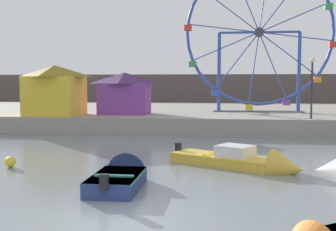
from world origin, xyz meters
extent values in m
plane|color=slate|center=(0.00, 0.00, 0.00)|extent=(240.00, 240.00, 0.00)
cube|color=gray|center=(0.00, 28.05, 0.57)|extent=(110.00, 21.34, 1.14)
cube|color=#564C47|center=(0.00, 46.76, 2.20)|extent=(140.00, 3.00, 4.40)
cube|color=gold|center=(2.48, 7.97, 0.21)|extent=(4.57, 3.52, 0.41)
cube|color=gold|center=(2.48, 7.97, 0.37)|extent=(4.54, 3.52, 0.08)
cone|color=gold|center=(4.90, 6.53, 0.21)|extent=(1.76, 1.81, 1.38)
cube|color=black|center=(0.48, 9.16, 0.52)|extent=(0.29, 0.31, 0.44)
cube|color=silver|center=(2.96, 7.68, 0.65)|extent=(1.74, 1.68, 0.47)
cube|color=gold|center=(2.00, 8.25, 0.44)|extent=(0.77, 1.14, 0.06)
cone|color=silver|center=(6.30, 6.23, 0.19)|extent=(1.40, 1.55, 1.27)
cube|color=navy|center=(-0.89, 3.34, 0.25)|extent=(1.51, 2.88, 0.49)
cube|color=#237566|center=(-0.89, 3.34, 0.45)|extent=(1.53, 2.85, 0.08)
cone|color=navy|center=(-0.90, 5.15, 0.25)|extent=(1.41, 0.80, 1.41)
cube|color=black|center=(-0.87, 1.80, 0.60)|extent=(0.24, 0.20, 0.44)
cube|color=#237566|center=(-0.88, 2.98, 0.52)|extent=(1.26, 0.17, 0.06)
torus|color=#334CA8|center=(5.05, 24.53, 7.24)|extent=(11.25, 0.24, 11.25)
cylinder|color=#38383D|center=(5.05, 24.53, 7.24)|extent=(0.70, 0.50, 0.70)
cylinder|color=#334CA8|center=(7.78, 24.53, 6.89)|extent=(5.47, 0.08, 0.78)
cube|color=red|center=(10.51, 24.53, 6.26)|extent=(0.56, 0.48, 0.44)
cylinder|color=#334CA8|center=(7.59, 24.53, 8.30)|extent=(5.11, 0.08, 2.20)
cube|color=#33934C|center=(10.13, 24.53, 9.08)|extent=(0.56, 0.48, 0.44)
cylinder|color=#334CA8|center=(6.72, 24.53, 9.43)|extent=(3.40, 0.08, 4.42)
cylinder|color=#334CA8|center=(2.87, 24.53, 8.91)|extent=(4.42, 0.08, 3.40)
cylinder|color=#334CA8|center=(2.32, 24.53, 7.59)|extent=(5.47, 0.08, 0.78)
cube|color=red|center=(-0.41, 24.53, 7.66)|extent=(0.56, 0.48, 0.44)
cylinder|color=#334CA8|center=(2.51, 24.53, 6.18)|extent=(5.11, 0.08, 2.20)
cube|color=#33934C|center=(-0.02, 24.53, 4.84)|extent=(0.56, 0.48, 0.44)
cylinder|color=#334CA8|center=(3.38, 24.53, 5.05)|extent=(3.40, 0.08, 4.42)
cube|color=#3356B7|center=(1.72, 24.53, 2.58)|extent=(0.56, 0.48, 0.44)
cylinder|color=#334CA8|center=(4.70, 24.53, 4.51)|extent=(0.78, 0.08, 5.47)
cube|color=yellow|center=(4.35, 24.53, 1.50)|extent=(0.56, 0.48, 0.44)
cylinder|color=#334CA8|center=(6.11, 24.53, 4.70)|extent=(2.20, 0.08, 5.11)
cube|color=purple|center=(7.17, 24.53, 1.88)|extent=(0.56, 0.48, 0.44)
cylinder|color=#334CA8|center=(7.24, 24.53, 5.57)|extent=(4.42, 0.08, 3.40)
cube|color=orange|center=(9.43, 24.53, 3.62)|extent=(0.56, 0.48, 0.44)
cylinder|color=#334CA8|center=(2.03, 24.53, 4.19)|extent=(0.28, 0.28, 6.10)
cylinder|color=#334CA8|center=(8.08, 24.53, 4.19)|extent=(0.28, 0.28, 6.10)
cylinder|color=#334CA8|center=(5.05, 24.53, 7.24)|extent=(6.05, 0.18, 0.18)
cube|color=#4C4C51|center=(5.05, 24.53, 1.18)|extent=(6.85, 1.20, 0.08)
cube|color=purple|center=(-4.67, 20.92, 2.24)|extent=(3.47, 2.55, 2.21)
pyramid|color=#462156|center=(-4.67, 20.92, 3.73)|extent=(3.81, 2.81, 0.80)
cube|color=yellow|center=(-9.22, 19.18, 2.48)|extent=(3.62, 3.40, 2.69)
pyramid|color=olive|center=(-9.22, 19.18, 4.20)|extent=(3.98, 3.74, 0.80)
cylinder|color=#2D2D33|center=(7.91, 18.37, 2.90)|extent=(0.12, 0.12, 3.53)
sphere|color=#F2EACC|center=(7.91, 18.37, 4.80)|extent=(0.32, 0.32, 0.32)
sphere|color=yellow|center=(-6.06, 6.39, 0.22)|extent=(0.44, 0.44, 0.44)
camera|label=1|loc=(2.56, -10.35, 3.45)|focal=47.42mm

